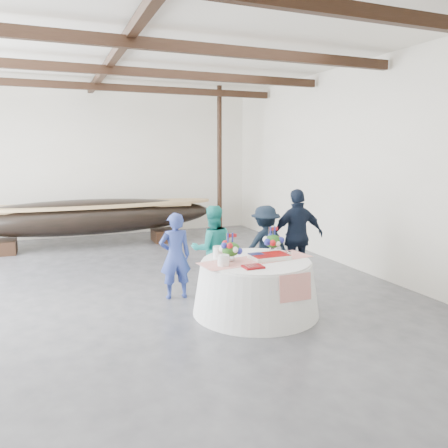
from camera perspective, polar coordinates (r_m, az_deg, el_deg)
name	(u,v)px	position (r m, az deg, el deg)	size (l,w,h in m)	color
floor	(129,291)	(8.53, -12.24, -8.57)	(10.00, 12.00, 0.01)	#3D3D42
wall_back	(93,163)	(14.08, -16.72, 7.63)	(10.00, 0.02, 4.50)	silver
wall_front	(304,219)	(2.42, 10.40, 0.61)	(10.00, 0.02, 4.50)	silver
wall_right	(352,168)	(10.19, 16.39, 7.07)	(0.02, 12.00, 4.50)	silver
ceiling	(120,40)	(8.34, -13.42, 22.33)	(10.00, 12.00, 0.01)	white
pavilion_structure	(115,77)	(8.97, -14.04, 18.13)	(9.80, 11.76, 4.50)	black
longboat_display	(88,217)	(12.48, -17.40, 0.91)	(7.04, 1.41, 1.32)	black
banquet_table	(256,286)	(7.21, 4.17, -8.09)	(2.06, 2.06, 0.88)	white
tabletop_items	(252,249)	(7.17, 3.73, -3.32)	(1.95, 1.04, 0.40)	red
guest_woman_blue	(175,256)	(7.83, -6.39, -4.15)	(0.57, 0.37, 1.55)	navy
guest_woman_teal	(212,249)	(8.14, -1.55, -3.27)	(0.79, 0.62, 1.63)	teal
guest_man_left	(265,245)	(8.61, 5.40, -2.79)	(1.02, 0.58, 1.57)	black
guest_man_right	(297,236)	(8.83, 9.56, -1.56)	(1.10, 0.46, 1.88)	black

